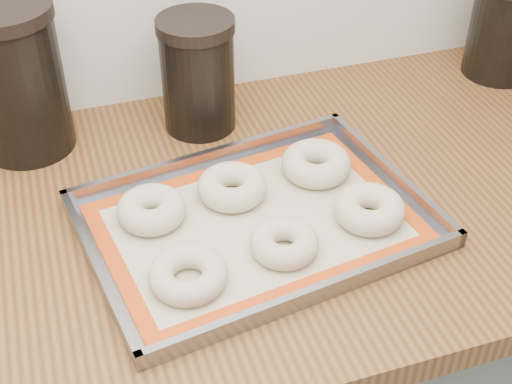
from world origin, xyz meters
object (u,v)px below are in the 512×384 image
object	(u,v)px
bagel_back_right	(316,164)
canister_left	(16,79)
canister_right	(506,27)
bagel_back_left	(151,210)
bagel_back_mid	(232,187)
baking_tray	(256,222)
bagel_front_right	(369,209)
canister_mid	(198,74)
bagel_front_mid	(284,243)
bagel_front_left	(188,275)

from	to	relation	value
bagel_back_right	canister_left	size ratio (longest dim) A/B	0.44
canister_left	canister_right	xyz separation A→B (m)	(0.84, -0.02, -0.03)
bagel_back_left	bagel_back_mid	size ratio (longest dim) A/B	0.96
baking_tray	bagel_back_left	xyz separation A→B (m)	(-0.13, 0.05, 0.02)
bagel_front_right	canister_right	xyz separation A→B (m)	(0.41, 0.32, 0.07)
bagel_front_right	canister_mid	world-z (taller)	canister_mid
canister_left	canister_right	world-z (taller)	canister_left
bagel_front_mid	canister_right	bearing A→B (deg)	32.08
bagel_front_mid	bagel_back_mid	bearing A→B (deg)	103.19
baking_tray	bagel_front_right	bearing A→B (deg)	-14.98
canister_mid	bagel_front_left	bearing A→B (deg)	-106.95
baking_tray	bagel_back_right	size ratio (longest dim) A/B	4.82
bagel_back_right	canister_mid	size ratio (longest dim) A/B	0.55
canister_left	canister_mid	size ratio (longest dim) A/B	1.26
baking_tray	bagel_back_right	distance (m)	0.15
bagel_front_right	bagel_back_right	xyz separation A→B (m)	(-0.03, 0.12, 0.00)
bagel_back_left	canister_mid	distance (m)	0.27
bagel_back_mid	canister_right	size ratio (longest dim) A/B	0.55
baking_tray	bagel_front_left	distance (m)	0.14
bagel_back_left	canister_left	distance (m)	0.30
bagel_back_left	bagel_front_left	bearing A→B (deg)	-82.38
bagel_front_right	canister_mid	bearing A→B (deg)	116.84
bagel_front_mid	canister_mid	distance (m)	0.35
baking_tray	bagel_back_right	world-z (taller)	bagel_back_right
baking_tray	bagel_front_mid	xyz separation A→B (m)	(0.02, -0.07, 0.01)
baking_tray	bagel_back_mid	size ratio (longest dim) A/B	5.04
baking_tray	bagel_back_mid	distance (m)	0.07
bagel_front_left	bagel_front_right	distance (m)	0.27
bagel_back_right	canister_right	size ratio (longest dim) A/B	0.57
bagel_back_right	canister_left	xyz separation A→B (m)	(-0.40, 0.22, 0.10)
bagel_front_left	bagel_back_left	bearing A→B (deg)	97.62
bagel_front_left	bagel_front_mid	xyz separation A→B (m)	(0.13, 0.02, 0.00)
bagel_front_right	bagel_back_left	world-z (taller)	same
bagel_front_left	canister_left	world-z (taller)	canister_left
bagel_front_left	canister_mid	distance (m)	0.38
bagel_front_left	bagel_back_mid	xyz separation A→B (m)	(0.10, 0.15, 0.00)
baking_tray	canister_mid	distance (m)	0.29
canister_right	bagel_back_left	bearing A→B (deg)	-162.25
bagel_back_right	canister_left	bearing A→B (deg)	151.43
baking_tray	bagel_back_mid	world-z (taller)	bagel_back_mid
bagel_front_left	canister_right	xyz separation A→B (m)	(0.68, 0.36, 0.07)
bagel_back_right	canister_mid	xyz separation A→B (m)	(-0.13, 0.19, 0.07)
bagel_front_left	bagel_front_mid	size ratio (longest dim) A/B	1.09
baking_tray	bagel_front_right	distance (m)	0.16
canister_right	bagel_front_left	bearing A→B (deg)	-152.14
bagel_front_left	bagel_back_mid	bearing A→B (deg)	55.84
bagel_back_right	canister_mid	bearing A→B (deg)	123.71
bagel_front_left	bagel_front_mid	distance (m)	0.13
canister_left	bagel_front_left	bearing A→B (deg)	-66.76
bagel_back_left	canister_left	world-z (taller)	canister_left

